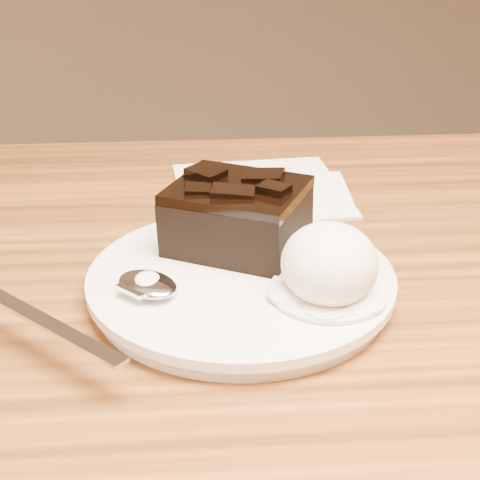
{
  "coord_description": "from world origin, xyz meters",
  "views": [
    {
      "loc": [
        -0.09,
        -0.42,
        1.02
      ],
      "look_at": [
        -0.05,
        0.05,
        0.79
      ],
      "focal_mm": 54.86,
      "sensor_mm": 36.0,
      "label": 1
    }
  ],
  "objects": [
    {
      "name": "crumb_a",
      "position": [
        -0.01,
        0.02,
        0.77
      ],
      "size": [
        0.01,
        0.01,
        0.0
      ],
      "primitive_type": "cube",
      "rotation": [
        0.0,
        0.0,
        0.41
      ],
      "color": "black",
      "rests_on": "plate"
    },
    {
      "name": "plate",
      "position": [
        -0.05,
        0.04,
        0.76
      ],
      "size": [
        0.22,
        0.22,
        0.02
      ],
      "primitive_type": "cylinder",
      "color": "silver",
      "rests_on": "dining_table"
    },
    {
      "name": "napkin",
      "position": [
        -0.02,
        0.24,
        0.75
      ],
      "size": [
        0.17,
        0.17,
        0.01
      ],
      "primitive_type": "cube",
      "rotation": [
        0.0,
        0.0,
        0.09
      ],
      "color": "white",
      "rests_on": "dining_table"
    },
    {
      "name": "brownie",
      "position": [
        -0.05,
        0.09,
        0.79
      ],
      "size": [
        0.12,
        0.12,
        0.04
      ],
      "primitive_type": "cube",
      "rotation": [
        0.0,
        0.0,
        -0.46
      ],
      "color": "black",
      "rests_on": "plate"
    },
    {
      "name": "melt_puddle",
      "position": [
        0.0,
        0.01,
        0.77
      ],
      "size": [
        0.08,
        0.08,
        0.0
      ],
      "primitive_type": "cylinder",
      "color": "white",
      "rests_on": "plate"
    },
    {
      "name": "ice_cream_scoop",
      "position": [
        0.0,
        0.01,
        0.79
      ],
      "size": [
        0.07,
        0.07,
        0.06
      ],
      "primitive_type": "ellipsoid",
      "color": "#F5E6CD",
      "rests_on": "plate"
    },
    {
      "name": "crumb_c",
      "position": [
        -0.03,
        0.01,
        0.77
      ],
      "size": [
        0.01,
        0.01,
        0.0
      ],
      "primitive_type": "cube",
      "rotation": [
        0.0,
        0.0,
        1.24
      ],
      "color": "black",
      "rests_on": "plate"
    },
    {
      "name": "crumb_d",
      "position": [
        -0.03,
        -0.0,
        0.77
      ],
      "size": [
        0.01,
        0.01,
        0.0
      ],
      "primitive_type": "cube",
      "rotation": [
        0.0,
        0.0,
        0.4
      ],
      "color": "black",
      "rests_on": "plate"
    },
    {
      "name": "crumb_b",
      "position": [
        -0.04,
        0.06,
        0.77
      ],
      "size": [
        0.01,
        0.01,
        0.0
      ],
      "primitive_type": "cube",
      "rotation": [
        0.0,
        0.0,
        0.44
      ],
      "color": "black",
      "rests_on": "plate"
    },
    {
      "name": "spoon",
      "position": [
        -0.12,
        0.02,
        0.77
      ],
      "size": [
        0.16,
        0.15,
        0.01
      ],
      "primitive_type": null,
      "rotation": [
        0.0,
        0.0,
        0.82
      ],
      "color": "silver",
      "rests_on": "plate"
    }
  ]
}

